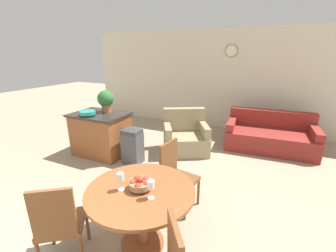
# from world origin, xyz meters

# --- Properties ---
(wall_back) EXTENTS (8.00, 0.09, 2.70)m
(wall_back) POSITION_xyz_m (0.00, 5.74, 1.35)
(wall_back) COLOR beige
(wall_back) RESTS_ON ground_plane
(dining_table) EXTENTS (1.15, 1.15, 0.72)m
(dining_table) POSITION_xyz_m (0.32, 1.10, 0.56)
(dining_table) COLOR brown
(dining_table) RESTS_ON ground_plane
(dining_chair_near_left) EXTENTS (0.59, 0.59, 0.94)m
(dining_chair_near_left) POSITION_xyz_m (-0.29, 0.57, 0.51)
(dining_chair_near_left) COLOR brown
(dining_chair_near_left) RESTS_ON ground_plane
(dining_chair_far_side) EXTENTS (0.48, 0.48, 0.94)m
(dining_chair_far_side) POSITION_xyz_m (0.37, 1.91, 0.51)
(dining_chair_far_side) COLOR brown
(dining_chair_far_side) RESTS_ON ground_plane
(fruit_bowl) EXTENTS (0.24, 0.24, 0.15)m
(fruit_bowl) POSITION_xyz_m (0.32, 1.10, 0.79)
(fruit_bowl) COLOR olive
(fruit_bowl) RESTS_ON dining_table
(wine_glass_left) EXTENTS (0.07, 0.07, 0.19)m
(wine_glass_left) POSITION_xyz_m (0.15, 1.01, 0.87)
(wine_glass_left) COLOR silver
(wine_glass_left) RESTS_ON dining_table
(wine_glass_right) EXTENTS (0.07, 0.07, 0.19)m
(wine_glass_right) POSITION_xyz_m (0.49, 1.02, 0.87)
(wine_glass_right) COLOR silver
(wine_glass_right) RESTS_ON dining_table
(kitchen_island) EXTENTS (1.12, 0.82, 0.89)m
(kitchen_island) POSITION_xyz_m (-1.75, 2.83, 0.45)
(kitchen_island) COLOR brown
(kitchen_island) RESTS_ON ground_plane
(teal_bowl) EXTENTS (0.31, 0.31, 0.09)m
(teal_bowl) POSITION_xyz_m (-1.84, 2.61, 0.95)
(teal_bowl) COLOR teal
(teal_bowl) RESTS_ON kitchen_island
(potted_plant) EXTENTS (0.34, 0.34, 0.45)m
(potted_plant) POSITION_xyz_m (-1.69, 3.01, 1.15)
(potted_plant) COLOR #A36642
(potted_plant) RESTS_ON kitchen_island
(trash_bin) EXTENTS (0.36, 0.29, 0.68)m
(trash_bin) POSITION_xyz_m (-0.91, 2.75, 0.34)
(trash_bin) COLOR #47474C
(trash_bin) RESTS_ON ground_plane
(couch) EXTENTS (1.91, 1.11, 0.81)m
(couch) POSITION_xyz_m (1.50, 4.68, 0.28)
(couch) COLOR maroon
(couch) RESTS_ON ground_plane
(armchair) EXTENTS (1.20, 1.16, 0.91)m
(armchair) POSITION_xyz_m (-0.18, 3.72, 0.30)
(armchair) COLOR #998966
(armchair) RESTS_ON ground_plane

